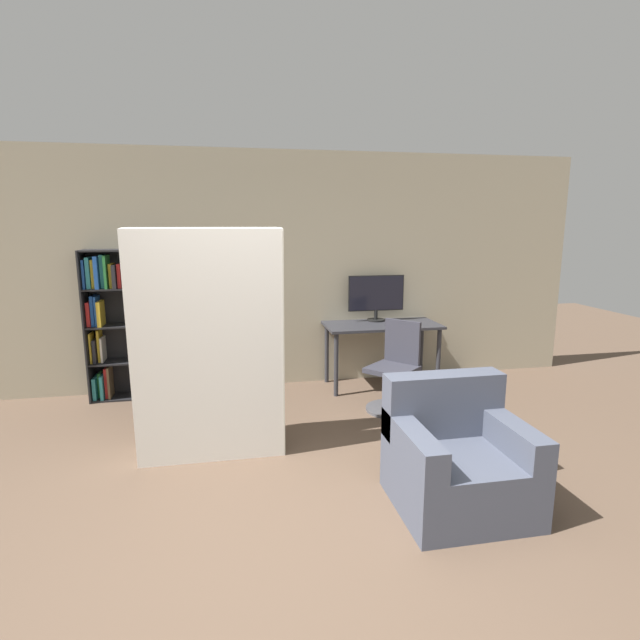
# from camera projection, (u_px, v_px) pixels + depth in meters

# --- Properties ---
(ground_plane) EXTENTS (16.00, 16.00, 0.00)m
(ground_plane) POSITION_uv_depth(u_px,v_px,m) (289.00, 569.00, 2.78)
(ground_plane) COLOR brown
(wall_back) EXTENTS (8.00, 0.06, 2.70)m
(wall_back) POSITION_uv_depth(u_px,v_px,m) (249.00, 271.00, 5.71)
(wall_back) COLOR tan
(wall_back) RESTS_ON ground
(desk) EXTENTS (1.32, 0.63, 0.75)m
(desk) POSITION_uv_depth(u_px,v_px,m) (382.00, 332.00, 5.80)
(desk) COLOR #2D2D33
(desk) RESTS_ON ground
(monitor) EXTENTS (0.68, 0.21, 0.54)m
(monitor) POSITION_uv_depth(u_px,v_px,m) (376.00, 295.00, 5.90)
(monitor) COLOR black
(monitor) RESTS_ON desk
(office_chair) EXTENTS (0.62, 0.62, 0.91)m
(office_chair) POSITION_uv_depth(u_px,v_px,m) (395.00, 375.00, 5.10)
(office_chair) COLOR #4C4C51
(office_chair) RESTS_ON ground
(bookshelf) EXTENTS (0.87, 0.32, 1.62)m
(bookshelf) POSITION_uv_depth(u_px,v_px,m) (119.00, 321.00, 5.39)
(bookshelf) COLOR black
(bookshelf) RESTS_ON ground
(mattress_near) EXTENTS (1.17, 0.25, 1.86)m
(mattress_near) POSITION_uv_depth(u_px,v_px,m) (209.00, 349.00, 3.89)
(mattress_near) COLOR silver
(mattress_near) RESTS_ON ground
(mattress_far) EXTENTS (1.17, 0.24, 1.86)m
(mattress_far) POSITION_uv_depth(u_px,v_px,m) (210.00, 341.00, 4.14)
(mattress_far) COLOR silver
(mattress_far) RESTS_ON ground
(armchair) EXTENTS (0.85, 0.80, 0.85)m
(armchair) POSITION_uv_depth(u_px,v_px,m) (456.00, 459.00, 3.38)
(armchair) COLOR #474C5B
(armchair) RESTS_ON ground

